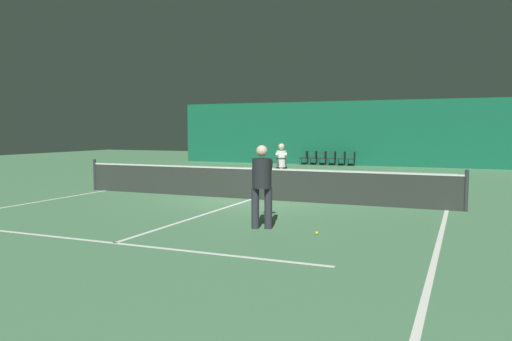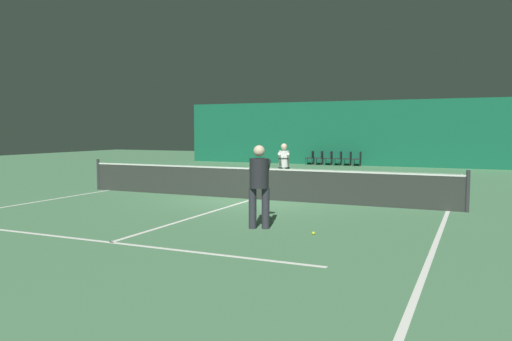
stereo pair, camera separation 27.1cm
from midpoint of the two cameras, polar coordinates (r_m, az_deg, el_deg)
ground_plane at (r=15.06m, az=-0.97°, el=-3.29°), size 60.00×60.00×0.00m
backdrop_curtain at (r=29.99m, az=11.29°, el=4.19°), size 23.00×0.12×3.81m
court_line_baseline_far at (r=26.33m, az=9.55°, el=0.03°), size 11.00×0.10×0.00m
court_line_service_far at (r=21.04m, az=6.09°, el=-1.07°), size 8.25×0.10×0.00m
court_line_service_near at (r=9.65m, az=-16.66°, el=-7.95°), size 8.25×0.10×0.00m
court_line_sideline_left at (r=17.99m, az=-17.23°, el=-2.21°), size 0.10×23.80×0.00m
court_line_sideline_right at (r=13.81m, az=20.45°, el=-4.29°), size 0.10×23.80×0.00m
court_line_centre at (r=15.06m, az=-0.97°, el=-3.29°), size 0.10×12.80×0.00m
tennis_net at (r=15.00m, az=-0.97°, el=-1.36°), size 12.00×0.10×1.07m
player_near at (r=10.49m, az=-0.06°, el=-1.10°), size 0.80×1.43×1.76m
player_far at (r=17.44m, az=2.47°, el=0.89°), size 0.78×1.37×1.62m
courtside_chair_0 at (r=30.27m, az=5.35°, el=1.57°), size 0.44×0.44×0.84m
courtside_chair_1 at (r=30.10m, az=6.40°, el=1.55°), size 0.44×0.44×0.84m
courtside_chair_2 at (r=29.94m, az=7.45°, el=1.52°), size 0.44×0.44×0.84m
courtside_chair_3 at (r=29.79m, az=8.52°, el=1.50°), size 0.44×0.44×0.84m
courtside_chair_4 at (r=29.66m, az=9.60°, el=1.47°), size 0.44×0.44×0.84m
courtside_chair_5 at (r=29.53m, az=10.69°, el=1.44°), size 0.44×0.44×0.84m
tennis_ball at (r=10.04m, az=6.20°, el=-7.11°), size 0.07×0.07×0.07m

